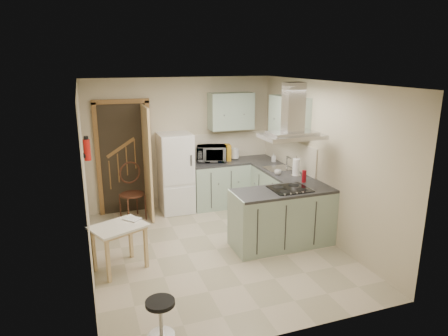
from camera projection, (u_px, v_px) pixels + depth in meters
name	position (u px, v px, depth m)	size (l,w,h in m)	color
floor	(216.00, 249.00, 6.12)	(4.20, 4.20, 0.00)	#BDAE93
ceiling	(215.00, 83.00, 5.46)	(4.20, 4.20, 0.00)	silver
back_wall	(182.00, 143.00, 7.70)	(3.60, 3.60, 0.00)	#BFB394
left_wall	(85.00, 183.00, 5.21)	(4.20, 4.20, 0.00)	#BFB394
right_wall	(323.00, 161.00, 6.37)	(4.20, 4.20, 0.00)	#BFB394
doorway	(124.00, 158.00, 7.37)	(1.10, 0.12, 2.10)	brown
fridge	(176.00, 173.00, 7.50)	(0.60, 0.60, 1.50)	white
counter_back	(219.00, 184.00, 7.85)	(1.08, 0.60, 0.90)	#9EB2A0
counter_right	(273.00, 189.00, 7.51)	(0.60, 1.95, 0.90)	#9EB2A0
splashback	(228.00, 145.00, 8.03)	(1.68, 0.02, 0.50)	beige
wall_cabinet_back	(231.00, 111.00, 7.69)	(0.85, 0.35, 0.70)	#9EB2A0
wall_cabinet_right	(289.00, 117.00, 6.93)	(0.35, 0.90, 0.70)	#9EB2A0
peninsula	(283.00, 217.00, 6.17)	(1.55, 0.65, 0.90)	#9EB2A0
hob	(290.00, 189.00, 6.08)	(0.58, 0.50, 0.01)	black
extractor_hood	(292.00, 136.00, 5.87)	(0.90, 0.55, 0.10)	silver
sink	(278.00, 168.00, 7.23)	(0.45, 0.40, 0.01)	silver
fire_extinguisher	(87.00, 150.00, 5.98)	(0.10, 0.10, 0.32)	#B2140F
drop_leaf_table	(120.00, 248.00, 5.46)	(0.69, 0.52, 0.65)	tan
bentwood_chair	(132.00, 194.00, 7.16)	(0.42, 0.42, 0.94)	#4A2F18
stool	(161.00, 318.00, 4.15)	(0.31, 0.31, 0.41)	black
microwave	(211.00, 153.00, 7.72)	(0.56, 0.38, 0.31)	black
kettle	(235.00, 153.00, 7.89)	(0.16, 0.16, 0.23)	silver
cereal_box	(228.00, 152.00, 7.80)	(0.08, 0.21, 0.31)	#C38717
soap_bottle	(274.00, 157.00, 7.70)	(0.08, 0.08, 0.17)	#A0A1AC
paper_towel	(296.00, 167.00, 6.76)	(0.12, 0.12, 0.30)	white
cup	(278.00, 172.00, 6.84)	(0.11, 0.11, 0.09)	white
red_bottle	(304.00, 176.00, 6.41)	(0.07, 0.07, 0.20)	#A30D18
book	(128.00, 218.00, 5.49)	(0.17, 0.23, 0.10)	#A33C36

